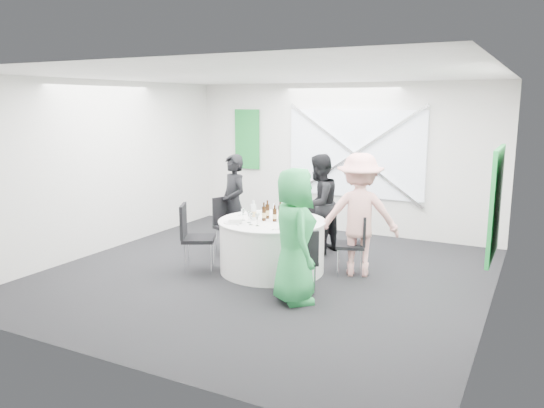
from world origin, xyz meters
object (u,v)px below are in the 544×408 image
at_px(chair_front_right, 301,257).
at_px(clear_water_bottle, 254,212).
at_px(banquet_table, 272,246).
at_px(chair_back_left, 227,221).
at_px(chair_back, 310,223).
at_px(chair_back_right, 356,240).
at_px(person_man_back_left, 234,204).
at_px(person_man_back, 319,204).
at_px(green_water_bottle, 287,213).
at_px(person_woman_green, 294,236).
at_px(chair_front_left, 192,232).
at_px(person_woman_pink, 359,215).

relative_size(chair_front_right, clear_water_bottle, 2.98).
height_order(banquet_table, chair_back_left, chair_back_left).
distance_m(chair_back, chair_back_right, 1.29).
bearing_deg(clear_water_bottle, person_man_back_left, 137.11).
bearing_deg(chair_back, chair_front_right, -64.86).
bearing_deg(person_man_back, clear_water_bottle, -9.07).
distance_m(person_man_back, green_water_bottle, 1.13).
relative_size(person_woman_green, green_water_bottle, 5.48).
xyz_separation_m(chair_front_right, chair_front_left, (-1.82, 0.17, 0.09)).
distance_m(person_woman_green, green_water_bottle, 1.17).
bearing_deg(person_man_back, chair_back_left, -49.95).
bearing_deg(chair_back_right, chair_back, -145.08).
bearing_deg(chair_back_left, person_woman_pink, -67.27).
bearing_deg(chair_back_right, chair_front_left, -85.52).
distance_m(chair_front_right, person_man_back_left, 2.29).
bearing_deg(person_woman_pink, chair_front_left, 4.07).
height_order(chair_back, chair_front_right, chair_front_right).
xyz_separation_m(chair_back_right, chair_front_left, (-2.17, -0.94, 0.07)).
bearing_deg(person_woman_green, clear_water_bottle, 11.04).
distance_m(chair_front_right, clear_water_bottle, 1.26).
relative_size(chair_back_left, clear_water_bottle, 3.21).
distance_m(chair_back, person_woman_green, 2.25).
bearing_deg(person_man_back, chair_front_right, 27.48).
distance_m(chair_back_left, person_woman_pink, 2.26).
xyz_separation_m(chair_back_left, person_man_back, (1.30, 0.72, 0.27)).
bearing_deg(person_woman_green, person_man_back, -25.32).
xyz_separation_m(chair_front_left, person_woman_pink, (2.19, 0.97, 0.29)).
xyz_separation_m(person_man_back, person_woman_green, (0.57, -2.14, 0.02)).
distance_m(chair_front_left, person_woman_pink, 2.42).
height_order(chair_front_left, person_man_back, person_man_back).
distance_m(person_man_back_left, green_water_bottle, 1.36).
relative_size(banquet_table, clear_water_bottle, 5.40).
height_order(chair_back_right, person_woman_green, person_woman_green).
xyz_separation_m(chair_back, person_woman_pink, (1.07, -0.73, 0.38)).
relative_size(banquet_table, chair_back_right, 1.76).
relative_size(chair_back_right, green_water_bottle, 2.89).
xyz_separation_m(chair_back_right, green_water_bottle, (-0.93, -0.34, 0.36)).
relative_size(person_woman_pink, green_water_bottle, 5.73).
relative_size(banquet_table, person_man_back, 0.96).
bearing_deg(chair_back_right, person_man_back_left, -114.98).
relative_size(banquet_table, person_woman_green, 0.93).
height_order(banquet_table, person_man_back_left, person_man_back_left).
xyz_separation_m(banquet_table, person_woman_green, (0.80, -0.95, 0.46)).
bearing_deg(chair_back_left, chair_back_right, -67.97).
bearing_deg(person_man_back_left, clear_water_bottle, -11.83).
xyz_separation_m(person_woman_pink, person_woman_green, (-0.37, -1.37, -0.04)).
distance_m(chair_front_left, person_man_back_left, 1.19).
height_order(banquet_table, chair_front_left, chair_front_left).
bearing_deg(banquet_table, chair_back_left, 155.89).
xyz_separation_m(chair_back, green_water_bottle, (0.11, -1.10, 0.38)).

